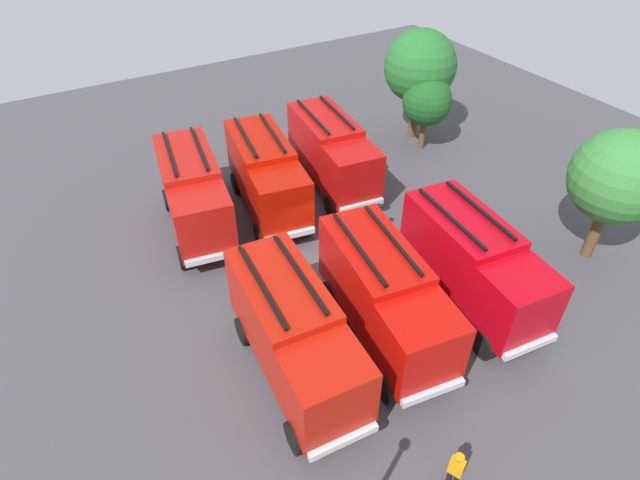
% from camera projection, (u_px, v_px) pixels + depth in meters
% --- Properties ---
extents(ground_plane, '(53.82, 53.82, 0.00)m').
position_uv_depth(ground_plane, '(320.00, 264.00, 23.34)').
color(ground_plane, '#423F44').
extents(fire_truck_0, '(7.50, 3.71, 3.88)m').
position_uv_depth(fire_truck_0, '(193.00, 192.00, 24.09)').
color(fire_truck_0, '#B0140E').
rests_on(fire_truck_0, ground).
extents(fire_truck_1, '(7.36, 3.19, 3.88)m').
position_uv_depth(fire_truck_1, '(294.00, 333.00, 17.33)').
color(fire_truck_1, '#B41509').
rests_on(fire_truck_1, ground).
extents(fire_truck_2, '(7.51, 3.71, 3.88)m').
position_uv_depth(fire_truck_2, '(267.00, 174.00, 25.34)').
color(fire_truck_2, '#AC1104').
rests_on(fire_truck_2, ground).
extents(fire_truck_3, '(7.48, 3.59, 3.88)m').
position_uv_depth(fire_truck_3, '(385.00, 295.00, 18.77)').
color(fire_truck_3, '#BA0D07').
rests_on(fire_truck_3, ground).
extents(fire_truck_4, '(7.45, 3.49, 3.88)m').
position_uv_depth(fire_truck_4, '(332.00, 151.00, 27.14)').
color(fire_truck_4, '#B20F0C').
rests_on(fire_truck_4, ground).
extents(fire_truck_5, '(7.42, 3.38, 3.88)m').
position_uv_depth(fire_truck_5, '(474.00, 261.00, 20.21)').
color(fire_truck_5, '#BA0612').
rests_on(fire_truck_5, ground).
extents(firefighter_0, '(0.46, 0.47, 1.83)m').
position_uv_depth(firefighter_0, '(378.00, 219.00, 24.29)').
color(firefighter_0, black).
rests_on(firefighter_0, ground).
extents(firefighter_1, '(0.48, 0.40, 1.68)m').
position_uv_depth(firefighter_1, '(456.00, 469.00, 14.87)').
color(firefighter_1, black).
rests_on(firefighter_1, ground).
extents(tree_0, '(4.33, 4.33, 6.71)m').
position_uv_depth(tree_0, '(420.00, 67.00, 30.28)').
color(tree_0, brown).
rests_on(tree_0, ground).
extents(tree_1, '(2.93, 2.93, 4.54)m').
position_uv_depth(tree_1, '(427.00, 101.00, 29.93)').
color(tree_1, brown).
rests_on(tree_1, ground).
extents(tree_2, '(4.05, 4.05, 6.27)m').
position_uv_depth(tree_2, '(619.00, 177.00, 21.21)').
color(tree_2, brown).
rests_on(tree_2, ground).
extents(traffic_cone_0, '(0.48, 0.48, 0.68)m').
position_uv_depth(traffic_cone_0, '(388.00, 238.00, 24.26)').
color(traffic_cone_0, '#F2600C').
rests_on(traffic_cone_0, ground).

